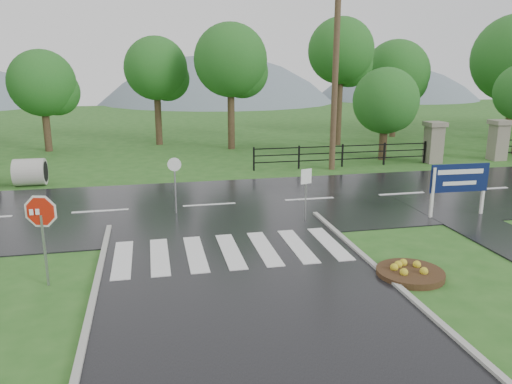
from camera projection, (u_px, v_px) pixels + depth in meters
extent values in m
plane|color=#295C1E|center=(273.00, 346.00, 9.56)|extent=(120.00, 120.00, 0.00)
cube|color=black|center=(209.00, 206.00, 19.03)|extent=(90.00, 8.00, 0.04)
cube|color=silver|center=(123.00, 259.00, 13.67)|extent=(0.50, 2.80, 0.02)
cube|color=silver|center=(160.00, 256.00, 13.88)|extent=(0.50, 2.80, 0.02)
cube|color=silver|center=(196.00, 254.00, 14.08)|extent=(0.50, 2.80, 0.02)
cube|color=silver|center=(231.00, 251.00, 14.28)|extent=(0.50, 2.80, 0.02)
cube|color=silver|center=(264.00, 248.00, 14.49)|extent=(0.50, 2.80, 0.02)
cube|color=silver|center=(297.00, 246.00, 14.69)|extent=(0.50, 2.80, 0.02)
cube|color=silver|center=(330.00, 243.00, 14.90)|extent=(0.50, 2.80, 0.02)
cube|color=gray|center=(433.00, 145.00, 27.11)|extent=(0.80, 0.80, 2.00)
cube|color=#6B6659|center=(435.00, 124.00, 26.83)|extent=(1.00, 1.00, 0.24)
cube|color=gray|center=(498.00, 142.00, 27.93)|extent=(0.80, 0.80, 2.00)
cube|color=#6B6659|center=(500.00, 122.00, 27.65)|extent=(1.00, 1.00, 0.24)
cube|color=black|center=(342.00, 159.00, 26.19)|extent=(9.50, 0.05, 0.05)
cube|color=black|center=(342.00, 153.00, 26.11)|extent=(9.50, 0.05, 0.05)
cube|color=black|center=(343.00, 146.00, 26.02)|extent=(9.50, 0.05, 0.05)
cube|color=black|center=(254.00, 159.00, 25.18)|extent=(0.08, 0.08, 1.20)
cube|color=black|center=(425.00, 152.00, 27.11)|extent=(0.08, 0.08, 1.20)
cube|color=black|center=(505.00, 149.00, 28.13)|extent=(0.08, 0.08, 1.20)
sphere|color=slate|center=(220.00, 214.00, 77.04)|extent=(48.00, 48.00, 48.00)
sphere|color=slate|center=(389.00, 179.00, 81.67)|extent=(36.00, 36.00, 36.00)
cylinder|color=#9E9B93|center=(30.00, 172.00, 22.12)|extent=(1.30, 1.20, 1.20)
cube|color=#939399|center=(45.00, 251.00, 11.99)|extent=(0.05, 0.05, 1.79)
cylinder|color=white|center=(41.00, 211.00, 11.75)|extent=(1.04, 0.31, 1.08)
cylinder|color=red|center=(41.00, 211.00, 11.74)|extent=(0.91, 0.28, 0.94)
cube|color=silver|center=(432.00, 193.00, 17.28)|extent=(0.09, 0.09, 1.81)
cube|color=silver|center=(483.00, 190.00, 17.69)|extent=(0.09, 0.09, 1.81)
cube|color=#0A1544|center=(460.00, 178.00, 17.36)|extent=(2.18, 0.12, 1.00)
cube|color=white|center=(461.00, 172.00, 17.27)|extent=(1.72, 0.07, 0.16)
cube|color=white|center=(460.00, 183.00, 17.37)|extent=(1.27, 0.05, 0.14)
cylinder|color=#332111|center=(410.00, 274.00, 12.68)|extent=(1.70, 1.70, 0.17)
cube|color=#939399|center=(306.00, 197.00, 16.87)|extent=(0.04, 0.04, 1.75)
cube|color=white|center=(306.00, 176.00, 16.66)|extent=(0.40, 0.14, 0.51)
cylinder|color=#939399|center=(175.00, 188.00, 17.73)|extent=(0.06, 0.06, 1.93)
cylinder|color=white|center=(174.00, 164.00, 17.49)|extent=(0.48, 0.08, 0.48)
cylinder|color=#473523|center=(335.00, 79.00, 24.54)|extent=(0.30, 0.30, 9.04)
cylinder|color=#3D2B1C|center=(383.00, 135.00, 27.98)|extent=(0.42, 0.42, 2.75)
sphere|color=#1B591C|center=(386.00, 101.00, 27.51)|extent=(3.64, 3.64, 3.64)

